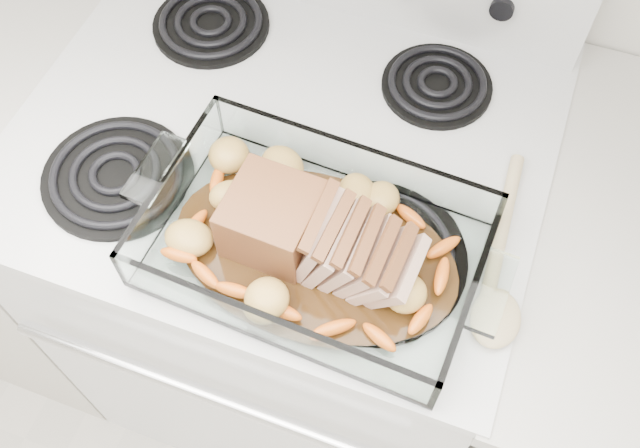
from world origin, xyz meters
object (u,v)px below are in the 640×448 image
(counter_right, at_px, (623,384))
(pork_roast, at_px, (303,232))
(counter_left, at_px, (13,181))
(electric_range, at_px, (293,270))
(baking_dish, at_px, (315,247))

(counter_right, distance_m, pork_roast, 0.79)
(counter_left, distance_m, counter_right, 1.33)
(electric_range, distance_m, baking_dish, 0.53)
(counter_right, xyz_separation_m, pork_roast, (-0.56, -0.18, 0.53))
(counter_right, relative_size, pork_roast, 3.70)
(electric_range, bearing_deg, baking_dish, -57.47)
(baking_dish, bearing_deg, pork_roast, -177.13)
(electric_range, bearing_deg, counter_right, -0.10)
(electric_range, relative_size, counter_right, 1.20)
(electric_range, distance_m, counter_right, 0.67)
(electric_range, height_order, counter_left, electric_range)
(counter_left, xyz_separation_m, counter_right, (1.33, 0.00, 0.00))
(counter_left, height_order, pork_roast, pork_roast)
(counter_left, xyz_separation_m, baking_dish, (0.78, -0.18, 0.50))
(electric_range, relative_size, baking_dish, 2.69)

